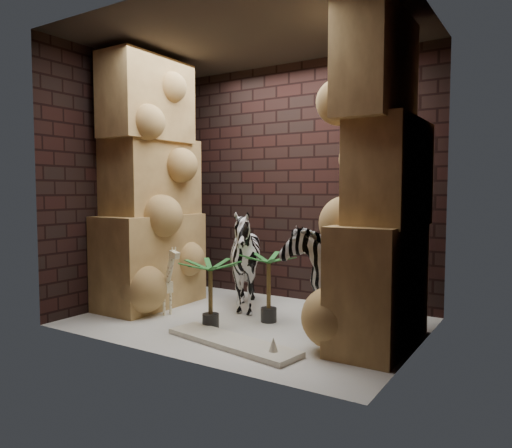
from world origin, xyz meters
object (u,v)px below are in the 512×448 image
Objects in this scene: palm_front at (269,287)px; surfboard at (232,342)px; giraffe_toy at (162,278)px; zebra_left at (245,265)px; zebra_right at (324,264)px; palm_back at (210,294)px.

palm_front is 0.53× the size of surfboard.
zebra_left is at bearing 56.06° from giraffe_toy.
zebra_left is (-1.01, 0.06, -0.10)m from zebra_right.
giraffe_toy reaches higher than palm_front.
zebra_left is 0.95m from giraffe_toy.
palm_back is (-0.92, -0.72, -0.28)m from zebra_right.
zebra_left is at bearing 96.59° from palm_back.
giraffe_toy is at bearing 168.71° from surfboard.
surfboard is (0.48, -0.31, -0.33)m from palm_back.
zebra_right reaches higher than giraffe_toy.
palm_back is at bearing 5.02° from giraffe_toy.
zebra_left reaches higher than palm_front.
palm_front is at bearing 54.58° from palm_back.
zebra_right is 0.63m from palm_front.
zebra_left reaches higher than palm_back.
palm_front reaches higher than surfboard.
zebra_right is at bearing 38.04° from palm_back.
palm_front is at bearing 33.45° from giraffe_toy.
palm_front is at bearing -16.49° from zebra_left.
zebra_right reaches higher than zebra_left.
palm_back is at bearing -125.42° from palm_front.
surfboard is at bearing -2.98° from giraffe_toy.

